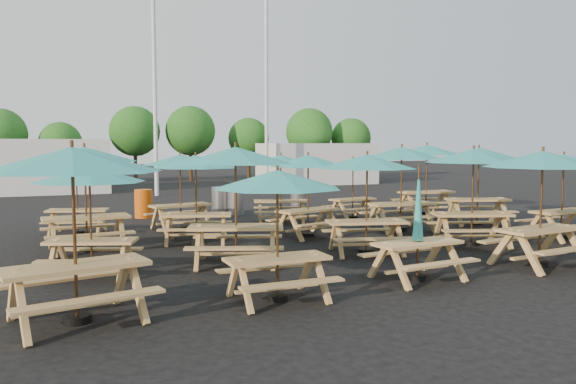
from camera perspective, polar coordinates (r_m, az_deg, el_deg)
name	(u,v)px	position (r m, az deg, el deg)	size (l,w,h in m)	color
ground	(308,236)	(15.65, 2.05, -4.45)	(120.00, 120.00, 0.00)	black
picnic_unit_0	(72,168)	(8.36, -21.06, 2.28)	(2.97, 2.97, 2.52)	tan
picnic_unit_1	(89,180)	(11.27, -19.52, 1.19)	(2.68, 2.68, 2.13)	tan
picnic_unit_2	(85,159)	(14.03, -19.96, 3.13)	(2.67, 2.67, 2.49)	tan
picnic_unit_3	(76,169)	(16.83, -20.72, 2.19)	(2.54, 2.54, 2.11)	tan
picnic_unit_4	(277,186)	(8.96, -1.09, 0.65)	(2.16, 2.16, 2.14)	tan
picnic_unit_5	(236,161)	(11.68, -5.36, 3.15)	(3.15, 3.15, 2.50)	tan
picnic_unit_6	(196,166)	(14.47, -9.36, 2.65)	(2.81, 2.81, 2.28)	tan
picnic_unit_7	(180,163)	(16.87, -10.90, 2.87)	(2.62, 2.62, 2.26)	tan
picnic_unit_8	(418,233)	(10.73, 13.05, -4.05)	(1.84, 1.65, 2.17)	tan
picnic_unit_9	(367,166)	(12.99, 8.04, 2.60)	(2.77, 2.77, 2.32)	tan
picnic_unit_10	(308,165)	(15.30, 2.06, 2.79)	(2.77, 2.77, 2.27)	tan
picnic_unit_11	(281,163)	(18.00, -0.73, 2.96)	(2.73, 2.73, 2.21)	tan
picnic_unit_12	(543,165)	(12.63, 24.45, 2.53)	(2.63, 2.63, 2.42)	tan
picnic_unit_13	(473,160)	(14.71, 18.33, 3.06)	(3.07, 3.07, 2.44)	tan
picnic_unit_14	(402,157)	(16.65, 11.48, 3.51)	(2.53, 2.53, 2.48)	tan
picnic_unit_15	(353,166)	(19.19, 6.62, 2.66)	(2.40, 2.40, 2.07)	tan
picnic_unit_17	(564,164)	(16.68, 26.21, 2.53)	(2.45, 2.45, 2.29)	tan
picnic_unit_18	(479,157)	(18.66, 18.82, 3.41)	(3.03, 3.03, 2.45)	tan
picnic_unit_19	(427,153)	(20.77, 13.93, 3.84)	(2.67, 2.67, 2.53)	tan
waste_bin_0	(144,204)	(20.00, -14.47, -1.15)	(0.61, 0.61, 0.98)	#DF590D
waste_bin_1	(220,201)	(20.57, -6.91, -0.87)	(0.61, 0.61, 0.98)	gray
waste_bin_2	(236,201)	(20.33, -5.32, -0.93)	(0.61, 0.61, 0.98)	gray
waste_bin_3	(299,197)	(21.65, 1.08, -0.55)	(0.61, 0.61, 0.98)	gray
mast_0	(154,73)	(28.65, -13.41, 11.68)	(0.20, 0.20, 12.00)	silver
mast_1	(266,83)	(32.17, -2.21, 11.04)	(0.20, 0.20, 12.00)	silver
event_tent_0	(27,166)	(32.19, -24.95, 2.39)	(8.00, 4.00, 2.80)	silver
event_tent_1	(316,163)	(36.49, 2.90, 2.92)	(7.00, 4.00, 2.60)	silver
tree_1	(0,134)	(38.19, -27.20, 5.25)	(3.11, 3.11, 4.72)	#382314
tree_2	(60,143)	(37.78, -22.11, 4.64)	(2.59, 2.59, 3.93)	#382314
tree_3	(135,131)	(39.11, -15.30, 5.97)	(3.36, 3.36, 5.09)	#382314
tree_4	(190,131)	(39.25, -9.89, 6.14)	(3.41, 3.41, 5.17)	#382314
tree_5	(249,138)	(40.76, -4.02, 5.46)	(2.94, 2.94, 4.45)	#382314
tree_6	(309,132)	(40.54, 2.19, 6.12)	(3.38, 3.38, 5.13)	#382314
tree_7	(351,138)	(42.05, 6.41, 5.45)	(2.95, 2.95, 4.48)	#382314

